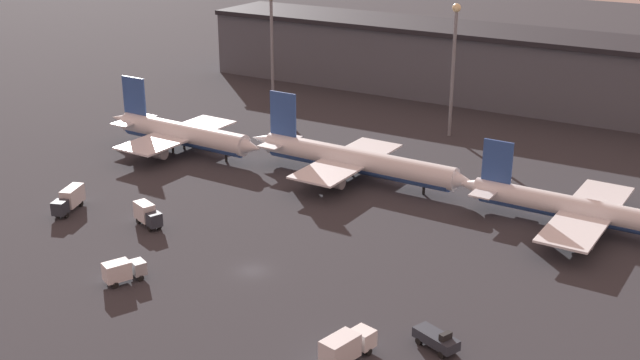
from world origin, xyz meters
The scene contains 12 objects.
ground centered at (0.00, 0.00, 0.00)m, with size 600.00×600.00×0.00m, color #2D2D33.
terminal_building centered at (0.00, 105.89, 8.86)m, with size 161.52×21.47×17.61m.
airplane_0 centered at (-42.86, 35.47, 3.77)m, with size 39.05×26.96×13.80m.
airplane_1 centered at (-5.55, 39.52, 3.65)m, with size 46.65×26.91×14.24m.
airplane_2 centered at (37.95, 38.34, 3.18)m, with size 47.95×29.59×12.14m.
service_vehicle_0 centered at (22.36, -12.78, 1.95)m, with size 4.06×7.67×3.51m.
service_vehicle_1 centered at (-23.38, 4.16, 1.97)m, with size 6.34×3.99×3.58m.
service_vehicle_2 centered at (-12.98, -11.92, 1.79)m, with size 4.34×6.05×3.20m.
service_vehicle_3 centered at (-38.64, 2.08, 2.03)m, with size 4.70×8.19×3.66m.
service_vehicle_4 centered at (30.10, -5.13, 1.30)m, with size 6.17×4.14×2.76m.
lamp_post_0 centered at (-46.87, 73.58, 17.03)m, with size 1.80×1.80×27.05m.
lamp_post_1 centered at (-1.14, 73.58, 17.56)m, with size 1.80×1.80×28.03m.
Camera 1 is at (60.44, -81.25, 51.43)m, focal length 45.00 mm.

